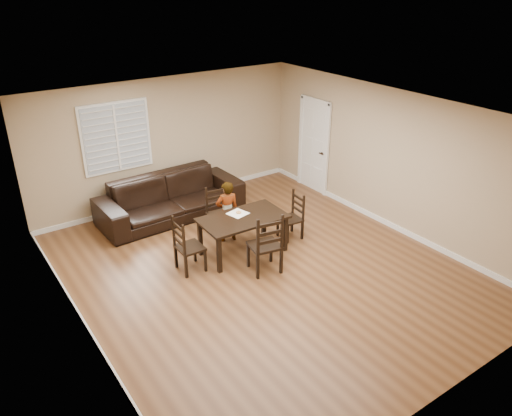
# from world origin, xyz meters

# --- Properties ---
(ground) EXTENTS (7.00, 7.00, 0.00)m
(ground) POSITION_xyz_m (0.00, 0.00, 0.00)
(ground) COLOR brown
(ground) RESTS_ON ground
(room) EXTENTS (6.04, 7.04, 2.72)m
(room) POSITION_xyz_m (0.04, 0.18, 1.81)
(room) COLOR tan
(room) RESTS_ON ground
(dining_table) EXTENTS (1.54, 0.90, 0.71)m
(dining_table) POSITION_xyz_m (0.03, 0.67, 0.62)
(dining_table) COLOR black
(dining_table) RESTS_ON ground
(chair_near) EXTENTS (0.46, 0.44, 0.94)m
(chair_near) POSITION_xyz_m (0.08, 1.64, 0.43)
(chair_near) COLOR black
(chair_near) RESTS_ON ground
(chair_far) EXTENTS (0.58, 0.55, 1.10)m
(chair_far) POSITION_xyz_m (-0.01, -0.15, 0.50)
(chair_far) COLOR black
(chair_far) RESTS_ON ground
(chair_left) EXTENTS (0.42, 0.45, 0.99)m
(chair_left) POSITION_xyz_m (-1.13, 0.71, 0.45)
(chair_left) COLOR black
(chair_left) RESTS_ON ground
(chair_right) EXTENTS (0.41, 0.44, 0.90)m
(chair_right) POSITION_xyz_m (1.19, 0.63, 0.41)
(chair_right) COLOR black
(chair_right) RESTS_ON ground
(child) EXTENTS (0.49, 0.38, 1.19)m
(child) POSITION_xyz_m (0.05, 1.22, 0.59)
(child) COLOR gray
(child) RESTS_ON ground
(napkin) EXTENTS (0.37, 0.37, 0.00)m
(napkin) POSITION_xyz_m (0.04, 0.84, 0.71)
(napkin) COLOR silver
(napkin) RESTS_ON dining_table
(donut) EXTENTS (0.10, 0.10, 0.04)m
(donut) POSITION_xyz_m (0.06, 0.84, 0.73)
(donut) COLOR #C88948
(donut) RESTS_ON napkin
(sofa) EXTENTS (2.98, 1.24, 0.86)m
(sofa) POSITION_xyz_m (-0.37, 2.74, 0.43)
(sofa) COLOR black
(sofa) RESTS_ON ground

